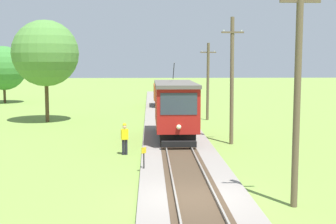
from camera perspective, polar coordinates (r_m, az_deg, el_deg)
name	(u,v)px	position (r m, az deg, el deg)	size (l,w,h in m)	color
ground_plane	(195,202)	(16.88, 3.44, -11.36)	(260.00, 260.00, 0.00)	olive
track_ballast	(195,200)	(16.85, 3.44, -11.07)	(4.20, 120.00, 0.18)	gray
sleeper_bed	(195,197)	(16.83, 3.44, -10.76)	(2.04, 120.00, 0.01)	#423323
rail_left	(175,196)	(16.75, 0.95, -10.60)	(0.07, 120.00, 0.14)	gray
rail_right	(214,195)	(16.89, 5.92, -10.48)	(0.07, 120.00, 0.14)	gray
red_tram	(175,107)	(29.52, 0.88, 0.64)	(2.60, 8.54, 4.79)	maroon
freight_car	(164,94)	(50.96, -0.47, 2.33)	(2.40, 5.20, 2.31)	#93471E
utility_pole_foreground	(297,90)	(16.22, 16.09, 2.74)	(1.40, 0.26, 8.17)	brown
utility_pole_near_tram	(232,80)	(28.33, 8.11, 4.10)	(1.40, 0.50, 7.91)	brown
utility_pole_mid	(208,81)	(39.78, 5.08, 3.97)	(1.40, 0.51, 6.80)	brown
trackside_signal_marker	(144,158)	(21.11, -3.08, -5.87)	(0.21, 0.21, 1.18)	black
track_worker	(125,137)	(25.05, -5.52, -3.21)	(0.43, 0.33, 1.78)	black
tree_left_near	(46,53)	(39.71, -15.27, 7.19)	(5.61, 5.61, 8.68)	#4C3823
tree_right_near	(4,68)	(59.97, -20.13, 5.24)	(5.50, 5.50, 7.13)	#4C3823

